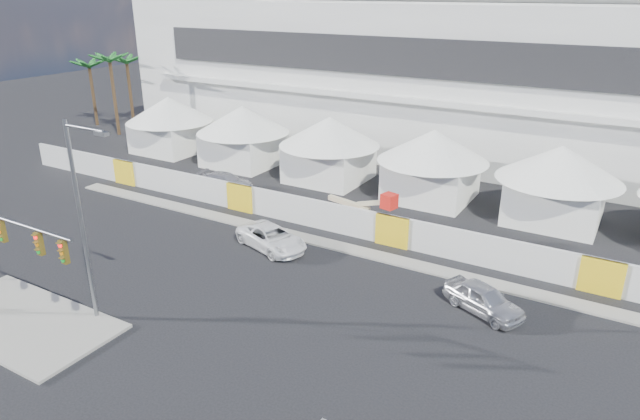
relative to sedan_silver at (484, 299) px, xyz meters
The scene contains 12 objects.
ground 16.22m from the sedan_silver, 144.28° to the right, with size 160.00×160.00×0.00m, color black.
median_island 22.86m from the sedan_silver, 146.95° to the right, with size 10.00×5.00×0.15m, color gray.
far_curb 7.52m from the sedan_silver, 23.94° to the left, with size 80.00×1.20×0.12m, color gray.
stadium 33.50m from the sedan_silver, 97.90° to the left, with size 80.00×24.80×21.98m.
tent_row 19.43m from the sedan_silver, 131.03° to the left, with size 53.40×8.40×5.40m.
hoarding_fence 8.75m from the sedan_silver, 144.83° to the left, with size 70.00×0.25×2.00m, color silver.
palm_cluster 51.11m from the sedan_silver, 156.73° to the left, with size 10.60×10.60×8.55m.
sedan_silver is the anchor object (origin of this frame).
pickup_curb 13.51m from the sedan_silver, behind, with size 5.11×2.35×1.42m, color white.
lot_car_c 24.52m from the sedan_silver, 160.64° to the left, with size 4.63×1.88×1.34m, color silver.
streetlight_median 19.70m from the sedan_silver, 147.40° to the right, with size 2.71×0.27×9.79m.
boom_lift 12.84m from the sedan_silver, 151.02° to the left, with size 6.73×2.23×3.33m.
Camera 1 is at (18.71, -16.19, 15.28)m, focal length 32.00 mm.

